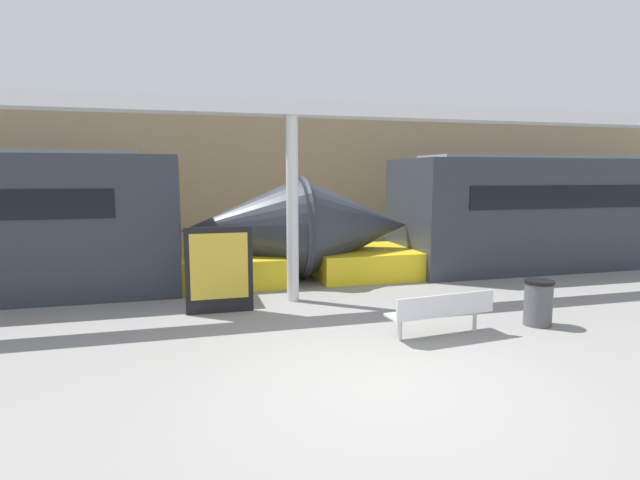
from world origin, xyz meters
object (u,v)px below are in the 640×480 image
Objects in this scene: train_left at (572,214)px; poster_board at (219,270)px; support_column_near at (292,210)px; trash_bin at (538,303)px; bench_near at (442,310)px.

train_left is 9.87× the size of poster_board.
support_column_near reaches higher than poster_board.
support_column_near is at bearing 143.47° from trash_bin.
poster_board is at bearing 157.19° from trash_bin.
poster_board is (-3.44, 2.44, 0.39)m from bench_near.
train_left is 10.97m from poster_board.
trash_bin is 0.21× the size of support_column_near.
poster_board is 0.44× the size of support_column_near.
poster_board is (-10.59, -2.78, -0.65)m from train_left.
trash_bin reaches higher than bench_near.
train_left is 9.30m from support_column_near.
train_left reaches higher than trash_bin.
support_column_near is (-3.87, 2.87, 1.52)m from trash_bin.
train_left is 7.31m from trash_bin.
trash_bin is at bearing -36.53° from support_column_near.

